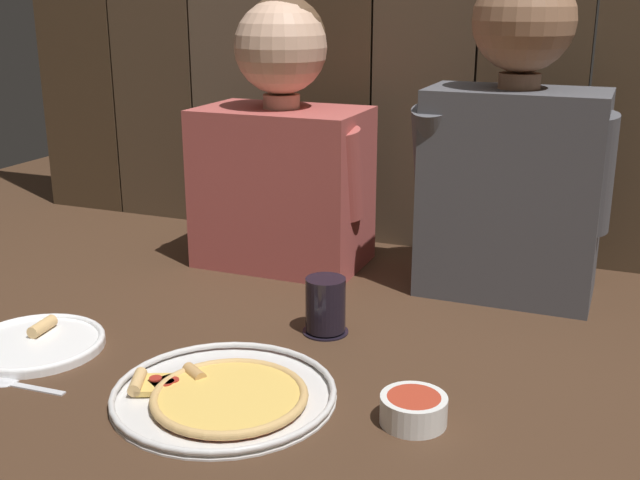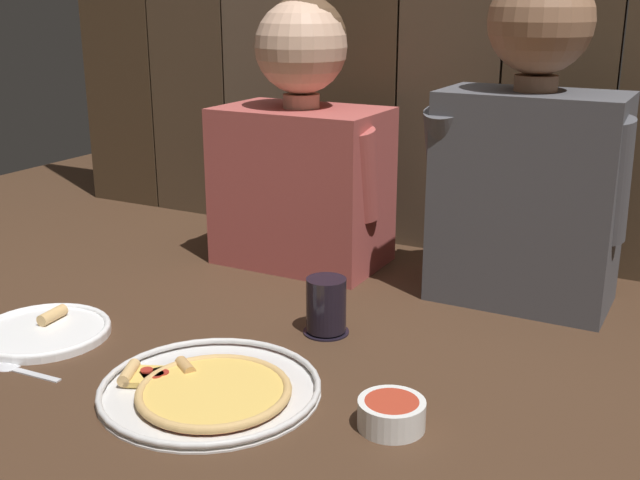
{
  "view_description": "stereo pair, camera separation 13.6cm",
  "coord_description": "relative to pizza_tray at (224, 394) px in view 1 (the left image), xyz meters",
  "views": [
    {
      "loc": [
        0.47,
        -1.11,
        0.59
      ],
      "look_at": [
        -0.02,
        0.1,
        0.18
      ],
      "focal_mm": 44.02,
      "sensor_mm": 36.0,
      "label": 1
    },
    {
      "loc": [
        0.59,
        -1.05,
        0.59
      ],
      "look_at": [
        -0.02,
        0.1,
        0.18
      ],
      "focal_mm": 44.02,
      "sensor_mm": 36.0,
      "label": 2
    }
  ],
  "objects": [
    {
      "name": "dipping_bowl",
      "position": [
        0.28,
        0.04,
        0.01
      ],
      "size": [
        0.1,
        0.1,
        0.04
      ],
      "color": "white",
      "rests_on": "ground"
    },
    {
      "name": "diner_right",
      "position": [
        0.32,
        0.62,
        0.3
      ],
      "size": [
        0.38,
        0.21,
        0.65
      ],
      "color": "#4C4C51",
      "rests_on": "ground"
    },
    {
      "name": "dinner_plate",
      "position": [
        -0.39,
        0.04,
        -0.0
      ],
      "size": [
        0.24,
        0.24,
        0.03
      ],
      "color": "white",
      "rests_on": "ground"
    },
    {
      "name": "pizza_tray",
      "position": [
        0.0,
        0.0,
        0.0
      ],
      "size": [
        0.34,
        0.34,
        0.03
      ],
      "color": "silver",
      "rests_on": "ground"
    },
    {
      "name": "diner_left",
      "position": [
        -0.19,
        0.62,
        0.26
      ],
      "size": [
        0.4,
        0.23,
        0.59
      ],
      "color": "#AD4C47",
      "rests_on": "ground"
    },
    {
      "name": "drinking_glass",
      "position": [
        0.05,
        0.29,
        0.04
      ],
      "size": [
        0.08,
        0.08,
        0.1
      ],
      "color": "black",
      "rests_on": "ground"
    },
    {
      "name": "ground_plane",
      "position": [
        0.07,
        0.18,
        -0.01
      ],
      "size": [
        3.2,
        3.2,
        0.0
      ],
      "primitive_type": "plane",
      "color": "#422B1C"
    },
    {
      "name": "table_spoon",
      "position": [
        -0.33,
        -0.08,
        -0.01
      ],
      "size": [
        0.14,
        0.03,
        0.01
      ],
      "color": "silver",
      "rests_on": "ground"
    }
  ]
}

